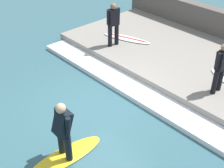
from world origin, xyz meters
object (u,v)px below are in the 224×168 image
(surfboard_waiting_far, at_px, (127,38))
(surfer_waiting_near, at_px, (221,66))
(surfer_waiting_far, at_px, (113,22))
(surfboard_riding, at_px, (66,156))
(surfer_riding, at_px, (63,128))

(surfboard_waiting_far, bearing_deg, surfer_waiting_near, -98.04)
(surfer_waiting_far, bearing_deg, surfer_waiting_near, -88.26)
(surfer_waiting_near, distance_m, surfboard_waiting_far, 4.46)
(surfboard_riding, bearing_deg, surfer_riding, -153.43)
(surfboard_waiting_far, bearing_deg, surfboard_riding, -148.46)
(surfboard_riding, bearing_deg, surfer_waiting_far, 35.28)
(surfer_waiting_near, xyz_separation_m, surfer_waiting_far, (-0.13, 4.30, 0.04))
(surfer_waiting_far, height_order, surfboard_waiting_far, surfer_waiting_far)
(surfer_waiting_near, bearing_deg, surfer_waiting_far, 91.74)
(surfer_waiting_far, bearing_deg, surfer_riding, -144.72)
(surfboard_riding, xyz_separation_m, surfer_waiting_near, (4.60, -1.14, 1.19))
(surfboard_riding, distance_m, surfer_waiting_near, 4.89)
(surfboard_riding, height_order, surfer_waiting_near, surfer_waiting_near)
(surfboard_riding, distance_m, surfboard_waiting_far, 6.13)
(surfer_riding, relative_size, surfer_waiting_near, 0.99)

